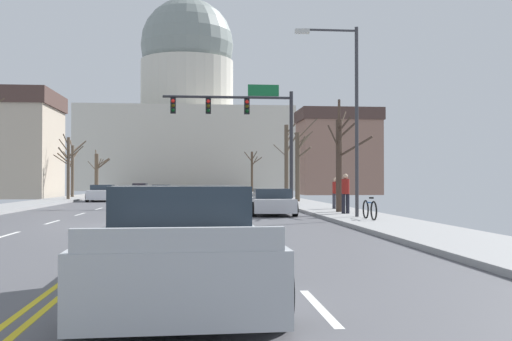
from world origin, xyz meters
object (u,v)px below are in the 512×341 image
Objects in this scene: street_lamp_right at (348,103)px; pedestrian_00 at (345,191)px; sedan_oncoming_00 at (102,193)px; sedan_oncoming_01 at (161,191)px; bicycle_parked at (370,210)px; sedan_near_00 at (195,199)px; sedan_oncoming_02 at (140,189)px; pedestrian_01 at (336,191)px; sedan_near_02 at (189,212)px; sedan_near_01 at (272,202)px; pickup_truck_near_04 at (180,246)px; signal_gantry at (247,117)px; sedan_near_03 at (197,225)px.

street_lamp_right is 4.20m from pedestrian_00.
sedan_oncoming_00 is 0.96× the size of sedan_oncoming_01.
bicycle_parked is (13.53, -23.63, -0.10)m from sedan_oncoming_00.
sedan_near_00 is 0.98× the size of sedan_oncoming_00.
bicycle_parked is at bearing -74.40° from sedan_oncoming_01.
sedan_oncoming_02 is 43.69m from pedestrian_01.
sedan_oncoming_02 reaches higher than sedan_near_02.
sedan_oncoming_02 is 51.04m from bicycle_parked.
pedestrian_01 is at bearing -48.25° from sedan_oncoming_00.
pickup_truck_near_04 is (-3.53, -18.72, 0.13)m from sedan_near_01.
sedan_near_02 is 2.41× the size of bicycle_parked.
signal_gantry reaches higher than sedan_oncoming_02.
sedan_near_01 reaches higher than bicycle_parked.
sedan_near_03 is 43.52m from sedan_oncoming_01.
signal_gantry is 1.71× the size of sedan_oncoming_01.
sedan_near_00 is at bearing -132.55° from signal_gantry.
sedan_near_02 is 6.93m from bicycle_parked.
pedestrian_01 is (10.50, -27.77, 0.48)m from sedan_oncoming_01.
sedan_near_00 is at bearing 156.44° from pedestrian_01.
sedan_near_03 is (0.29, -5.77, 0.03)m from sedan_near_02.
signal_gantry is 1.81× the size of sedan_near_00.
sedan_near_01 reaches higher than sedan_near_03.
sedan_near_02 is at bearing -116.30° from sedan_near_01.
signal_gantry is at bearing 92.78° from sedan_near_01.
sedan_near_03 is at bearing -119.17° from pedestrian_00.
sedan_near_03 is 2.70× the size of pedestrian_01.
sedan_near_00 reaches higher than bicycle_parked.
pedestrian_00 reaches higher than pedestrian_01.
sedan_near_00 is 0.79× the size of pickup_truck_near_04.
signal_gantry is at bearing 83.61° from pickup_truck_near_04.
street_lamp_right is (3.00, -12.90, -0.74)m from signal_gantry.
signal_gantry is 1.05× the size of street_lamp_right.
pickup_truck_near_04 reaches higher than sedan_near_03.
sedan_near_01 is 4.39m from pedestrian_01.
pickup_truck_near_04 is 1.25× the size of sedan_oncoming_02.
sedan_near_01 is at bearing -77.12° from sedan_oncoming_01.
sedan_near_03 is (-3.33, -13.09, -0.01)m from sedan_near_01.
signal_gantry is 5.03× the size of pedestrian_01.
sedan_near_01 is 2.43× the size of bicycle_parked.
sedan_near_02 is 2.71× the size of pedestrian_01.
pedestrian_01 is (7.19, 9.84, 0.48)m from sedan_near_02.
pedestrian_00 reaches higher than sedan_oncoming_02.
pedestrian_01 reaches higher than sedan_near_03.
sedan_oncoming_01 is (-6.49, 21.31, -4.85)m from signal_gantry.
sedan_oncoming_01 is at bearing 105.60° from bicycle_parked.
street_lamp_right is 1.72× the size of sedan_near_00.
sedan_near_01 is 8.17m from sedan_near_02.
pedestrian_01 reaches higher than sedan_near_02.
sedan_oncoming_00 is 27.23m from bicycle_parked.
sedan_near_01 is (-2.56, 3.94, -4.09)m from street_lamp_right.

